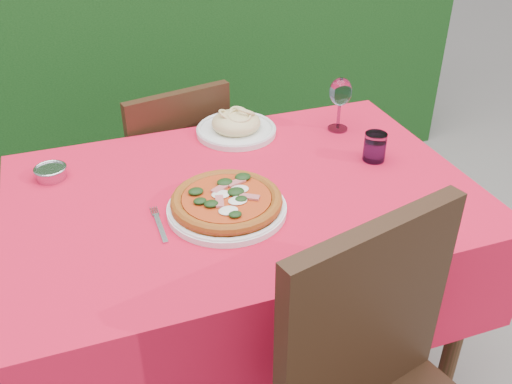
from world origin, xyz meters
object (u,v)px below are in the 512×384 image
object	(u,v)px
wine_glass	(340,94)
fork	(161,228)
pasta_plate	(236,126)
steel_ramekin	(51,173)
pizza_plate	(227,203)
water_glass	(375,148)
chair_far	(173,174)

from	to	relation	value
wine_glass	fork	bearing A→B (deg)	-152.10
pasta_plate	steel_ramekin	xyz separation A→B (m)	(-0.58, -0.09, -0.01)
pizza_plate	wine_glass	world-z (taller)	wine_glass
pizza_plate	pasta_plate	size ratio (longest dim) A/B	1.21
pizza_plate	wine_glass	xyz separation A→B (m)	(0.49, 0.34, 0.10)
pizza_plate	fork	world-z (taller)	pizza_plate
steel_ramekin	fork	bearing A→B (deg)	-55.16
fork	steel_ramekin	xyz separation A→B (m)	(-0.24, 0.35, 0.01)
pizza_plate	steel_ramekin	xyz separation A→B (m)	(-0.42, 0.33, -0.01)
water_glass	steel_ramekin	size ratio (longest dim) A/B	1.03
pasta_plate	water_glass	world-z (taller)	water_glass
wine_glass	steel_ramekin	bearing A→B (deg)	-179.64
pizza_plate	water_glass	world-z (taller)	water_glass
pizza_plate	pasta_plate	distance (m)	0.45
pasta_plate	chair_far	bearing A→B (deg)	123.77
pizza_plate	chair_far	bearing A→B (deg)	90.82
chair_far	fork	world-z (taller)	chair_far
pizza_plate	water_glass	bearing A→B (deg)	13.09
fork	steel_ramekin	world-z (taller)	steel_ramekin
wine_glass	steel_ramekin	size ratio (longest dim) A/B	2.12
fork	pasta_plate	bearing A→B (deg)	52.21
water_glass	wine_glass	world-z (taller)	wine_glass
chair_far	water_glass	xyz separation A→B (m)	(0.51, -0.56, 0.30)
water_glass	chair_far	bearing A→B (deg)	131.83
water_glass	fork	size ratio (longest dim) A/B	0.50
steel_ramekin	wine_glass	bearing A→B (deg)	0.36
chair_far	pizza_plate	distance (m)	0.74
wine_glass	fork	world-z (taller)	wine_glass
pizza_plate	water_glass	distance (m)	0.51
pizza_plate	pasta_plate	bearing A→B (deg)	68.85
steel_ramekin	pizza_plate	bearing A→B (deg)	-38.30
wine_glass	fork	size ratio (longest dim) A/B	1.04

